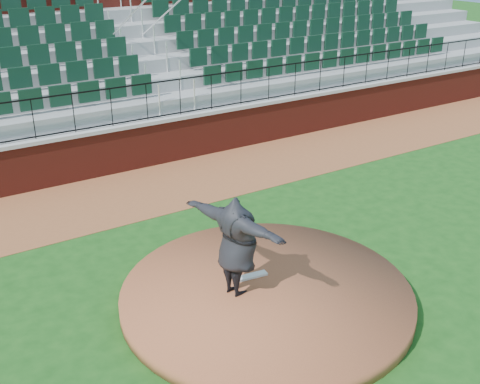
{
  "coord_description": "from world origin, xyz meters",
  "views": [
    {
      "loc": [
        -5.66,
        -7.43,
        5.94
      ],
      "look_at": [
        0.0,
        1.5,
        1.3
      ],
      "focal_mm": 43.92,
      "sensor_mm": 36.0,
      "label": 1
    }
  ],
  "objects": [
    {
      "name": "field_wall",
      "position": [
        0.0,
        7.0,
        0.6
      ],
      "size": [
        34.0,
        0.35,
        1.2
      ],
      "primitive_type": "cube",
      "color": "maroon",
      "rests_on": "ground"
    },
    {
      "name": "warning_track",
      "position": [
        0.0,
        5.4,
        0.01
      ],
      "size": [
        34.0,
        3.2,
        0.01
      ],
      "primitive_type": "cube",
      "color": "brown",
      "rests_on": "ground"
    },
    {
      "name": "pitchers_mound",
      "position": [
        -0.59,
        -0.3,
        0.12
      ],
      "size": [
        5.12,
        5.12,
        0.25
      ],
      "primitive_type": "cylinder",
      "color": "brown",
      "rests_on": "ground"
    },
    {
      "name": "wall_cap",
      "position": [
        0.0,
        7.0,
        1.25
      ],
      "size": [
        34.0,
        0.45,
        0.1
      ],
      "primitive_type": "cube",
      "color": "#B7B7B7",
      "rests_on": "field_wall"
    },
    {
      "name": "ground",
      "position": [
        0.0,
        0.0,
        0.0
      ],
      "size": [
        90.0,
        90.0,
        0.0
      ],
      "primitive_type": "plane",
      "color": "#164814",
      "rests_on": "ground"
    },
    {
      "name": "pitcher",
      "position": [
        -1.08,
        -0.1,
        1.16
      ],
      "size": [
        1.11,
        2.31,
        1.82
      ],
      "primitive_type": "imported",
      "rotation": [
        0.0,
        0.0,
        1.8
      ],
      "color": "black",
      "rests_on": "pitchers_mound"
    },
    {
      "name": "wall_railing",
      "position": [
        0.0,
        7.0,
        1.8
      ],
      "size": [
        34.0,
        0.05,
        1.0
      ],
      "primitive_type": null,
      "color": "black",
      "rests_on": "wall_cap"
    },
    {
      "name": "seating_stands",
      "position": [
        0.0,
        9.72,
        2.3
      ],
      "size": [
        34.0,
        5.1,
        4.6
      ],
      "primitive_type": null,
      "color": "gray",
      "rests_on": "ground"
    },
    {
      "name": "concourse_wall",
      "position": [
        0.0,
        12.52,
        2.75
      ],
      "size": [
        34.0,
        0.5,
        5.5
      ],
      "primitive_type": "cube",
      "color": "maroon",
      "rests_on": "ground"
    },
    {
      "name": "pitching_rubber",
      "position": [
        -0.61,
        0.17,
        0.27
      ],
      "size": [
        0.62,
        0.23,
        0.04
      ],
      "primitive_type": "cube",
      "rotation": [
        0.0,
        0.0,
        -0.13
      ],
      "color": "silver",
      "rests_on": "pitchers_mound"
    }
  ]
}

